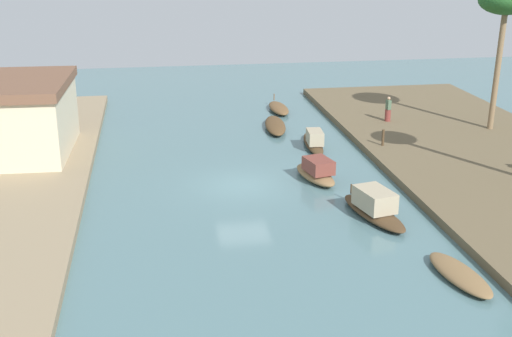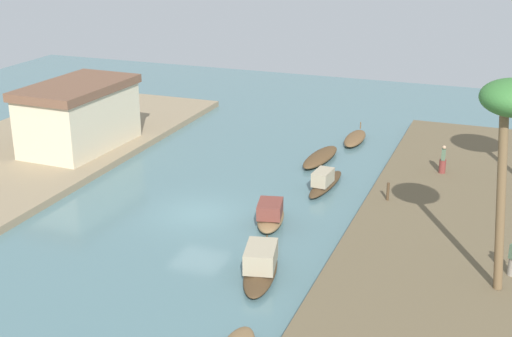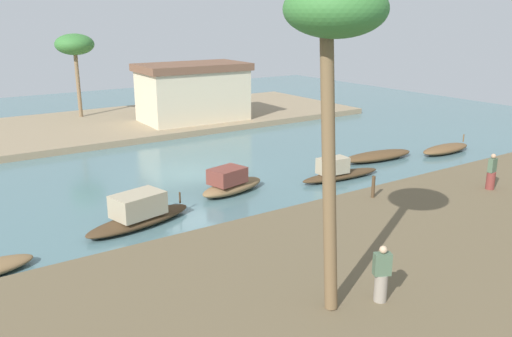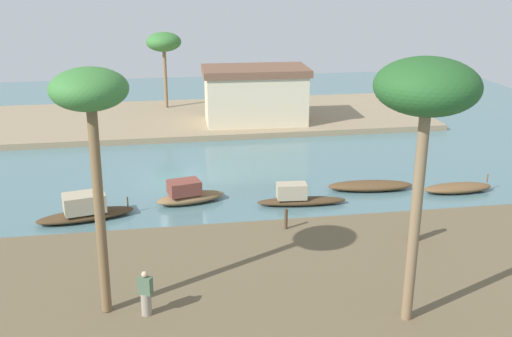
{
  "view_description": "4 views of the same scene",
  "coord_description": "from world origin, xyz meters",
  "px_view_note": "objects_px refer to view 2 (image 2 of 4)",
  "views": [
    {
      "loc": [
        -29.42,
        4.05,
        11.13
      ],
      "look_at": [
        0.05,
        -0.63,
        0.81
      ],
      "focal_mm": 46.81,
      "sensor_mm": 36.0,
      "label": 1
    },
    {
      "loc": [
        -27.63,
        -13.44,
        13.35
      ],
      "look_at": [
        3.96,
        -1.43,
        1.16
      ],
      "focal_mm": 48.81,
      "sensor_mm": 36.0,
      "label": 2
    },
    {
      "loc": [
        -11.54,
        -22.7,
        7.54
      ],
      "look_at": [
        2.17,
        -2.56,
        0.54
      ],
      "focal_mm": 37.89,
      "sensor_mm": 36.0,
      "label": 3
    },
    {
      "loc": [
        -1.28,
        -31.96,
        11.12
      ],
      "look_at": [
        3.73,
        -2.1,
        1.09
      ],
      "focal_mm": 43.39,
      "sensor_mm": 36.0,
      "label": 4
    }
  ],
  "objects_px": {
    "sampan_foreground": "(325,182)",
    "sampan_with_red_awning": "(355,138)",
    "sampan_downstream_large": "(261,264)",
    "sampan_upstream_small": "(320,157)",
    "riverside_building": "(79,115)",
    "sampan_open_hull": "(270,215)",
    "person_on_near_bank": "(443,161)",
    "mooring_post": "(388,191)"
  },
  "relations": [
    {
      "from": "sampan_open_hull",
      "to": "mooring_post",
      "type": "xyz_separation_m",
      "value": [
        3.85,
        -4.68,
        0.38
      ]
    },
    {
      "from": "person_on_near_bank",
      "to": "mooring_post",
      "type": "bearing_deg",
      "value": 152.2
    },
    {
      "from": "sampan_upstream_small",
      "to": "sampan_open_hull",
      "type": "bearing_deg",
      "value": -172.67
    },
    {
      "from": "sampan_upstream_small",
      "to": "mooring_post",
      "type": "bearing_deg",
      "value": -132.47
    },
    {
      "from": "sampan_foreground",
      "to": "riverside_building",
      "type": "distance_m",
      "value": 15.37
    },
    {
      "from": "person_on_near_bank",
      "to": "sampan_foreground",
      "type": "bearing_deg",
      "value": 117.12
    },
    {
      "from": "sampan_upstream_small",
      "to": "person_on_near_bank",
      "type": "distance_m",
      "value": 7.04
    },
    {
      "from": "sampan_upstream_small",
      "to": "sampan_downstream_large",
      "type": "bearing_deg",
      "value": -167.97
    },
    {
      "from": "sampan_foreground",
      "to": "sampan_downstream_large",
      "type": "xyz_separation_m",
      "value": [
        -9.98,
        -0.16,
        0.09
      ]
    },
    {
      "from": "sampan_open_hull",
      "to": "sampan_downstream_large",
      "type": "distance_m",
      "value": 4.95
    },
    {
      "from": "sampan_foreground",
      "to": "sampan_upstream_small",
      "type": "bearing_deg",
      "value": 22.93
    },
    {
      "from": "sampan_downstream_large",
      "to": "sampan_with_red_awning",
      "type": "bearing_deg",
      "value": -11.22
    },
    {
      "from": "sampan_upstream_small",
      "to": "riverside_building",
      "type": "bearing_deg",
      "value": 110.81
    },
    {
      "from": "person_on_near_bank",
      "to": "sampan_downstream_large",
      "type": "bearing_deg",
      "value": 152.82
    },
    {
      "from": "sampan_with_red_awning",
      "to": "riverside_building",
      "type": "height_order",
      "value": "riverside_building"
    },
    {
      "from": "sampan_downstream_large",
      "to": "sampan_upstream_small",
      "type": "relative_size",
      "value": 1.01
    },
    {
      "from": "sampan_downstream_large",
      "to": "riverside_building",
      "type": "relative_size",
      "value": 0.61
    },
    {
      "from": "sampan_foreground",
      "to": "sampan_downstream_large",
      "type": "relative_size",
      "value": 0.96
    },
    {
      "from": "sampan_open_hull",
      "to": "riverside_building",
      "type": "bearing_deg",
      "value": 55.21
    },
    {
      "from": "sampan_foreground",
      "to": "sampan_upstream_small",
      "type": "xyz_separation_m",
      "value": [
        4.17,
        1.41,
        -0.15
      ]
    },
    {
      "from": "sampan_open_hull",
      "to": "mooring_post",
      "type": "relative_size",
      "value": 3.94
    },
    {
      "from": "sampan_with_red_awning",
      "to": "person_on_near_bank",
      "type": "distance_m",
      "value": 7.76
    },
    {
      "from": "sampan_open_hull",
      "to": "sampan_downstream_large",
      "type": "height_order",
      "value": "sampan_downstream_large"
    },
    {
      "from": "sampan_downstream_large",
      "to": "riverside_building",
      "type": "bearing_deg",
      "value": 43.03
    },
    {
      "from": "sampan_with_red_awning",
      "to": "person_on_near_bank",
      "type": "xyz_separation_m",
      "value": [
        -4.94,
        -5.93,
        0.8
      ]
    },
    {
      "from": "sampan_downstream_large",
      "to": "person_on_near_bank",
      "type": "distance_m",
      "value": 14.58
    },
    {
      "from": "sampan_foreground",
      "to": "person_on_near_bank",
      "type": "relative_size",
      "value": 2.85
    },
    {
      "from": "sampan_upstream_small",
      "to": "sampan_with_red_awning",
      "type": "relative_size",
      "value": 1.23
    },
    {
      "from": "sampan_foreground",
      "to": "riverside_building",
      "type": "bearing_deg",
      "value": 92.59
    },
    {
      "from": "sampan_open_hull",
      "to": "person_on_near_bank",
      "type": "xyz_separation_m",
      "value": [
        8.75,
        -6.71,
        0.58
      ]
    },
    {
      "from": "sampan_open_hull",
      "to": "sampan_downstream_large",
      "type": "xyz_separation_m",
      "value": [
        -4.77,
        -1.3,
        0.03
      ]
    },
    {
      "from": "person_on_near_bank",
      "to": "riverside_building",
      "type": "bearing_deg",
      "value": 93.07
    },
    {
      "from": "sampan_downstream_large",
      "to": "mooring_post",
      "type": "height_order",
      "value": "mooring_post"
    },
    {
      "from": "sampan_downstream_large",
      "to": "person_on_near_bank",
      "type": "bearing_deg",
      "value": -34.62
    },
    {
      "from": "riverside_building",
      "to": "sampan_open_hull",
      "type": "bearing_deg",
      "value": -109.85
    },
    {
      "from": "sampan_foreground",
      "to": "mooring_post",
      "type": "xyz_separation_m",
      "value": [
        -1.36,
        -3.54,
        0.45
      ]
    },
    {
      "from": "sampan_foreground",
      "to": "sampan_downstream_large",
      "type": "height_order",
      "value": "sampan_downstream_large"
    },
    {
      "from": "sampan_foreground",
      "to": "sampan_with_red_awning",
      "type": "distance_m",
      "value": 8.5
    },
    {
      "from": "sampan_foreground",
      "to": "sampan_with_red_awning",
      "type": "bearing_deg",
      "value": 6.74
    },
    {
      "from": "riverside_building",
      "to": "sampan_downstream_large",
      "type": "bearing_deg",
      "value": -122.1
    },
    {
      "from": "sampan_foreground",
      "to": "sampan_upstream_small",
      "type": "distance_m",
      "value": 4.41
    },
    {
      "from": "sampan_with_red_awning",
      "to": "sampan_downstream_large",
      "type": "bearing_deg",
      "value": -179.31
    }
  ]
}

